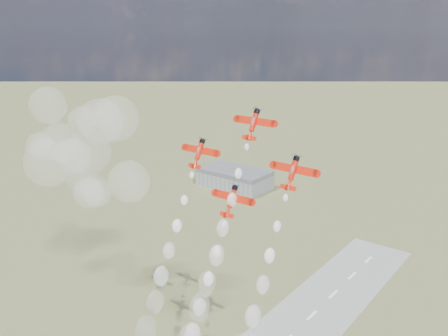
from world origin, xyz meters
TOP-DOWN VIEW (x-y plane):
  - hangar at (-120.00, 180.00)m, footprint 50.00×28.00m
  - plane_lead at (6.22, 16.16)m, footprint 11.82×6.04m
  - plane_left at (-8.34, 11.49)m, footprint 11.82×6.04m
  - plane_right at (20.79, 11.49)m, footprint 11.82×6.04m
  - plane_slot at (6.22, 6.82)m, footprint 11.82×6.04m
  - smoke_trail_lead at (5.99, -4.65)m, footprint 5.12×25.50m
  - smoke_trail_left at (-8.45, -9.42)m, footprint 5.10×25.45m
  - drifted_smoke_cloud at (-79.19, 24.01)m, footprint 59.84×33.69m

SIDE VIEW (x-z plane):
  - hangar at x=-120.00m, z-range 0.00..13.00m
  - smoke_trail_left at x=-8.45m, z-range 14.44..61.67m
  - smoke_trail_lead at x=5.99m, z-range 23.53..70.83m
  - drifted_smoke_cloud at x=-79.19m, z-range 43.67..89.32m
  - plane_slot at x=6.22m, z-range 65.94..73.73m
  - plane_left at x=-8.34m, z-range 75.00..82.79m
  - plane_right at x=20.79m, z-range 75.00..82.79m
  - plane_lead at x=6.22m, z-range 84.06..91.86m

